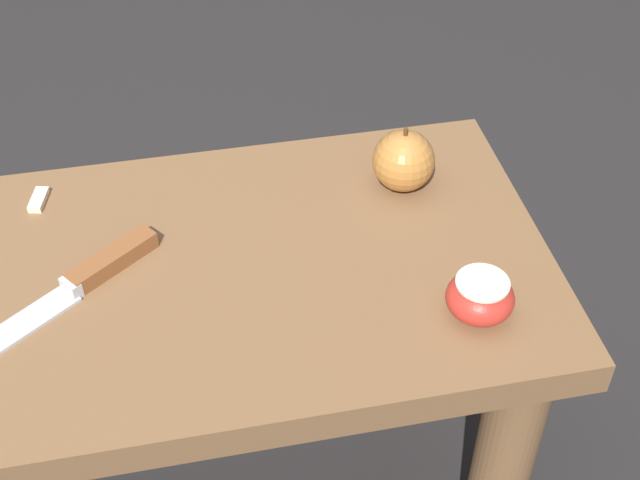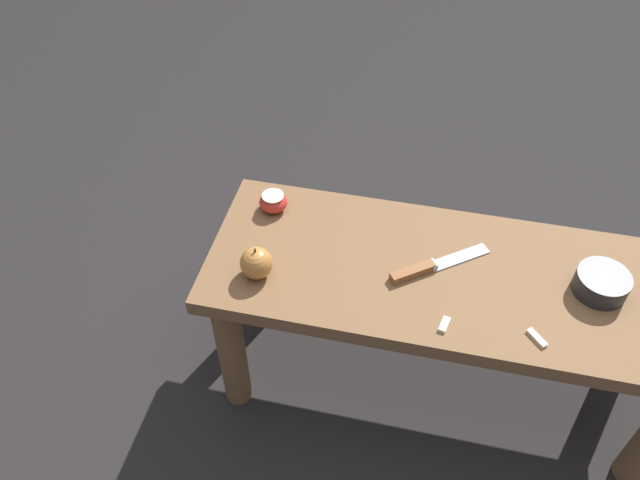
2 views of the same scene
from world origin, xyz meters
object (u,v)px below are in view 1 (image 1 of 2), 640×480
Objects in this scene: wooden_bench at (41,352)px; apple_whole at (403,161)px; apple_cut at (480,297)px; knife at (86,279)px.

wooden_bench is 0.47m from apple_whole.
apple_whole reaches higher than apple_cut.
knife reaches higher than wooden_bench.
wooden_bench is 5.14× the size of knife.
apple_whole reaches higher than wooden_bench.
wooden_bench is 0.49m from apple_cut.
wooden_bench is at bearing -33.24° from knife.
apple_cut reaches higher than knife.
apple_whole is at bearing -84.32° from apple_cut.
knife is at bearing 14.23° from apple_whole.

